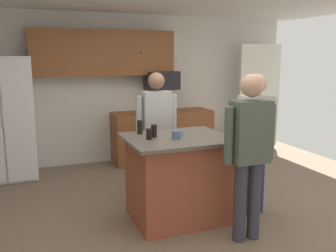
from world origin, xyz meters
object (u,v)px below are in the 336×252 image
Objects in this scene: person_guest_by_door at (157,126)px; person_elder_center at (249,147)px; kitchen_island at (177,178)px; refrigerator at (4,119)px; person_host_foreground at (255,135)px; microwave_over_range at (162,80)px; mug_blue_stoneware at (176,135)px; glass_stout_tall at (140,127)px; glass_short_whisky at (154,131)px; glass_dark_ale at (149,134)px.

person_elder_center reaches higher than person_guest_by_door.
refrigerator is at bearing 129.53° from kitchen_island.
person_host_foreground is (0.87, -1.00, 0.01)m from person_guest_by_door.
microwave_over_range is 2.65m from mug_blue_stoneware.
kitchen_island is 1.04m from person_host_foreground.
person_elder_center is 10.49× the size of glass_stout_tall.
person_guest_by_door is (0.04, 0.83, 0.46)m from kitchen_island.
glass_short_whisky is (-0.95, -2.33, -0.40)m from microwave_over_range.
kitchen_island is 0.99m from person_elder_center.
person_host_foreground is (0.43, 0.54, -0.02)m from person_elder_center.
refrigerator reaches higher than kitchen_island.
glass_stout_tall is (-0.10, 0.22, 0.01)m from glass_short_whisky.
person_host_foreground is (0.21, -2.59, -0.48)m from microwave_over_range.
refrigerator is 2.52m from glass_stout_tall.
person_host_foreground is at bearing -5.35° from mug_blue_stoneware.
kitchen_island is 0.95m from person_guest_by_door.
person_host_foreground is at bearing -41.38° from refrigerator.
kitchen_island is 0.54m from mug_blue_stoneware.
glass_short_whisky is 0.12m from glass_dark_ale.
mug_blue_stoneware is 0.83× the size of glass_stout_tall.
person_guest_by_door is at bearing 84.23° from mug_blue_stoneware.
kitchen_island is 0.68× the size of person_elder_center.
microwave_over_range is 3.91× the size of glass_short_whisky.
mug_blue_stoneware is (-0.05, -0.08, 0.53)m from kitchen_island.
person_elder_center is 11.91× the size of glass_short_whisky.
mug_blue_stoneware is 0.94× the size of glass_short_whisky.
person_host_foreground reaches higher than microwave_over_range.
person_guest_by_door is 10.25× the size of glass_stout_tall.
person_guest_by_door is 1.33m from person_host_foreground.
microwave_over_range is 0.34× the size of person_guest_by_door.
refrigerator is 3.74m from person_host_foreground.
person_elder_center is at bearing -56.24° from kitchen_island.
person_elder_center is (2.37, -3.01, 0.05)m from refrigerator.
person_guest_by_door reaches higher than kitchen_island.
person_guest_by_door is at bearing -17.98° from person_elder_center.
glass_dark_ale is (-1.25, 0.17, 0.07)m from person_host_foreground.
person_host_foreground is 0.97m from mug_blue_stoneware.
refrigerator reaches higher than microwave_over_range.
person_elder_center is at bearing -51.08° from glass_stout_tall.
glass_short_whisky is (-0.29, -0.74, 0.09)m from person_guest_by_door.
kitchen_island is 7.14× the size of glass_stout_tall.
refrigerator is 1.62× the size of kitchen_island.
refrigerator is 3.01m from kitchen_island.
glass_stout_tall reaches higher than glass_short_whisky.
person_elder_center is (0.43, -1.54, 0.03)m from person_guest_by_door.
microwave_over_range is at bearing 73.78° from kitchen_island.
person_host_foreground is 1.26m from glass_dark_ale.
microwave_over_range reaches higher than glass_short_whisky.
person_host_foreground reaches higher than person_guest_by_door.
glass_short_whisky is 0.88× the size of glass_stout_tall.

